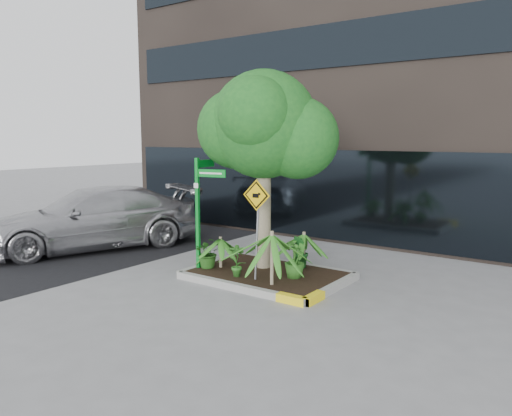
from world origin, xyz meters
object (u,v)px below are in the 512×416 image
Objects in this scene: tree at (264,125)px; cattle_sign at (257,212)px; street_sign_post at (201,203)px; parked_car at (93,218)px.

tree is 2.21× the size of cattle_sign.
street_sign_post is 1.56m from cattle_sign.
cattle_sign is (5.75, -0.23, 0.71)m from parked_car.
tree is 0.79× the size of parked_car.
tree is 1.74× the size of street_sign_post.
parked_car is (-5.31, -0.66, -2.49)m from tree.
tree is 5.90m from parked_car.
tree is at bearing 30.75° from parked_car.
cattle_sign is (0.44, -0.89, -1.79)m from tree.
tree is 2.04m from cattle_sign.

